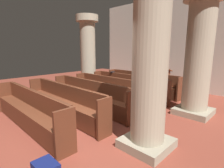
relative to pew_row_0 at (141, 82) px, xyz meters
name	(u,v)px	position (x,y,z in m)	size (l,w,h in m)	color
ground_plane	(82,129)	(1.06, -4.05, -0.51)	(19.20, 19.20, 0.00)	brown
back_wall	(186,43)	(1.06, 2.03, 1.74)	(10.00, 0.16, 4.50)	silver
pew_row_0	(141,82)	(0.00, 0.00, 0.00)	(3.62, 0.47, 0.93)	brown
pew_row_1	(127,85)	(0.00, -0.98, 0.00)	(3.62, 0.46, 0.93)	brown
pew_row_2	(110,89)	(0.00, -1.96, 0.00)	(3.62, 0.46, 0.93)	brown
pew_row_3	(90,94)	(0.00, -2.94, 0.00)	(3.62, 0.47, 0.93)	brown
pew_row_4	(63,100)	(0.00, -3.92, 0.00)	(3.62, 0.46, 0.93)	brown
pew_row_5	(29,108)	(0.00, -4.90, 0.00)	(3.62, 0.46, 0.93)	brown
pillar_aisle_side	(199,53)	(2.67, -1.01, 1.35)	(1.08, 1.08, 3.57)	#9F967E
pillar_far_side	(88,51)	(-2.62, -0.91, 1.35)	(1.08, 1.08, 3.57)	#9F967E
pillar_aisle_rear	(150,56)	(2.67, -3.60, 1.35)	(0.98, 0.98, 3.57)	#9F967E
lectern	(165,81)	(0.59, 1.17, -0.05)	(0.48, 0.45, 1.08)	brown
hymn_book	(112,72)	(-1.03, -0.79, 0.44)	(0.14, 0.21, 0.03)	black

